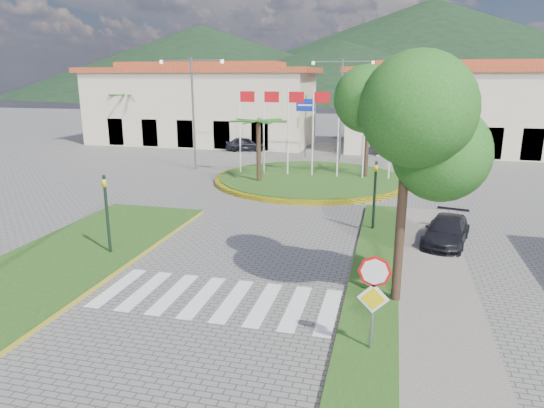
% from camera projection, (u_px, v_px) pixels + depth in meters
% --- Properties ---
extents(ground, '(160.00, 160.00, 0.00)m').
position_uv_depth(ground, '(155.00, 372.00, 11.44)').
color(ground, slate).
rests_on(ground, ground).
extents(sidewalk_right, '(4.00, 28.00, 0.15)m').
position_uv_depth(sidewalk_right, '(415.00, 357.00, 11.90)').
color(sidewalk_right, gray).
rests_on(sidewalk_right, ground).
extents(verge_right, '(1.60, 28.00, 0.18)m').
position_uv_depth(verge_right, '(366.00, 350.00, 12.17)').
color(verge_right, '#1D4513').
rests_on(verge_right, ground).
extents(median_left, '(5.00, 14.00, 0.18)m').
position_uv_depth(median_left, '(73.00, 255.00, 18.57)').
color(median_left, '#1D4513').
rests_on(median_left, ground).
extents(crosswalk, '(8.00, 3.00, 0.01)m').
position_uv_depth(crosswalk, '(214.00, 298.00, 15.19)').
color(crosswalk, silver).
rests_on(crosswalk, ground).
extents(roundabout_island, '(12.70, 12.70, 6.00)m').
position_uv_depth(roundabout_island, '(311.00, 178.00, 32.02)').
color(roundabout_island, yellow).
rests_on(roundabout_island, ground).
extents(stop_sign, '(0.80, 0.11, 2.65)m').
position_uv_depth(stop_sign, '(374.00, 289.00, 11.68)').
color(stop_sign, slate).
rests_on(stop_sign, ground).
extents(deciduous_tree, '(3.60, 3.60, 6.80)m').
position_uv_depth(deciduous_tree, '(407.00, 135.00, 13.51)').
color(deciduous_tree, black).
rests_on(deciduous_tree, ground).
extents(traffic_light_left, '(0.15, 0.18, 3.20)m').
position_uv_depth(traffic_light_left, '(107.00, 208.00, 18.26)').
color(traffic_light_left, black).
rests_on(traffic_light_left, ground).
extents(traffic_light_right, '(0.15, 0.18, 3.20)m').
position_uv_depth(traffic_light_right, '(375.00, 190.00, 21.14)').
color(traffic_light_right, black).
rests_on(traffic_light_right, ground).
extents(traffic_light_far, '(0.18, 0.15, 3.20)m').
position_uv_depth(traffic_light_far, '(435.00, 148.00, 33.45)').
color(traffic_light_far, black).
rests_on(traffic_light_far, ground).
extents(direction_sign_west, '(1.60, 0.14, 5.20)m').
position_uv_depth(direction_sign_west, '(306.00, 116.00, 40.04)').
color(direction_sign_west, slate).
rests_on(direction_sign_west, ground).
extents(direction_sign_east, '(1.60, 0.14, 5.20)m').
position_uv_depth(direction_sign_east, '(367.00, 117.00, 38.87)').
color(direction_sign_east, slate).
rests_on(direction_sign_east, ground).
extents(street_lamp_centre, '(4.80, 0.16, 8.00)m').
position_uv_depth(street_lamp_centre, '(341.00, 105.00, 38.18)').
color(street_lamp_centre, slate).
rests_on(street_lamp_centre, ground).
extents(street_lamp_west, '(4.80, 0.16, 8.00)m').
position_uv_depth(street_lamp_west, '(193.00, 108.00, 34.89)').
color(street_lamp_west, slate).
rests_on(street_lamp_west, ground).
extents(building_left, '(23.32, 9.54, 8.05)m').
position_uv_depth(building_left, '(202.00, 104.00, 49.34)').
color(building_left, beige).
rests_on(building_left, ground).
extents(building_right, '(19.08, 9.54, 8.05)m').
position_uv_depth(building_right, '(450.00, 108.00, 43.72)').
color(building_right, beige).
rests_on(building_right, ground).
extents(hill_far_west, '(140.00, 140.00, 22.00)m').
position_uv_depth(hill_far_west, '(202.00, 61.00, 152.74)').
color(hill_far_west, black).
rests_on(hill_far_west, ground).
extents(hill_far_mid, '(180.00, 180.00, 30.00)m').
position_uv_depth(hill_far_mid, '(431.00, 48.00, 154.07)').
color(hill_far_mid, black).
rests_on(hill_far_mid, ground).
extents(hill_near_back, '(110.00, 110.00, 16.00)m').
position_uv_depth(hill_near_back, '(341.00, 71.00, 133.60)').
color(hill_near_back, black).
rests_on(hill_near_back, ground).
extents(white_van, '(3.95, 2.03, 1.07)m').
position_uv_depth(white_van, '(233.00, 141.00, 47.46)').
color(white_van, white).
rests_on(white_van, ground).
extents(car_dark_a, '(4.10, 2.46, 1.31)m').
position_uv_depth(car_dark_a, '(246.00, 144.00, 44.70)').
color(car_dark_a, black).
rests_on(car_dark_a, ground).
extents(car_dark_b, '(3.52, 2.31, 1.10)m').
position_uv_depth(car_dark_b, '(385.00, 149.00, 42.49)').
color(car_dark_b, black).
rests_on(car_dark_b, ground).
extents(car_side_right, '(2.41, 4.17, 1.14)m').
position_uv_depth(car_side_right, '(446.00, 231.00, 19.92)').
color(car_side_right, black).
rests_on(car_side_right, ground).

